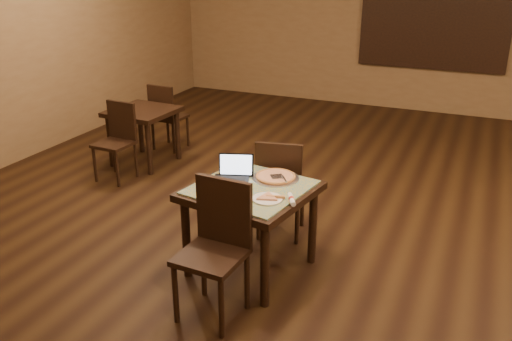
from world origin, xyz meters
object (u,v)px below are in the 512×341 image
at_px(chair_main_far, 280,183).
at_px(pizza_pan, 276,178).
at_px(other_table_b_chair_far, 166,113).
at_px(laptop, 233,173).
at_px(chair_main_near, 217,241).
at_px(tiled_table, 251,198).
at_px(other_table_b, 143,119).
at_px(other_table_b_chair_near, 118,136).

relative_size(chair_main_far, pizza_pan, 2.47).
relative_size(chair_main_far, other_table_b_chair_far, 1.07).
bearing_deg(laptop, pizza_pan, 5.38).
bearing_deg(chair_main_far, chair_main_near, 77.96).
distance_m(chair_main_near, pizza_pan, 0.88).
distance_m(laptop, pizza_pan, 0.35).
xyz_separation_m(tiled_table, chair_main_far, (0.02, 0.62, -0.11)).
bearing_deg(pizza_pan, other_table_b_chair_far, 139.33).
bearing_deg(other_table_b_chair_far, other_table_b, 94.03).
height_order(tiled_table, laptop, laptop).
relative_size(chair_main_far, other_table_b, 1.23).
distance_m(pizza_pan, other_table_b_chair_far, 3.17).
bearing_deg(other_table_b_chair_far, laptop, 136.81).
bearing_deg(other_table_b_chair_far, other_table_b_chair_near, 94.03).
bearing_deg(tiled_table, chair_main_near, -79.75).
bearing_deg(other_table_b_chair_far, chair_main_near, 131.60).
relative_size(other_table_b, other_table_b_chair_near, 0.87).
distance_m(laptop, other_table_b, 2.67).
relative_size(chair_main_near, other_table_b_chair_near, 1.13).
bearing_deg(chair_main_near, chair_main_far, 92.56).
distance_m(laptop, other_table_b_chair_near, 2.38).
height_order(other_table_b, other_table_b_chair_near, other_table_b_chair_near).
xyz_separation_m(tiled_table, chair_main_near, (0.00, -0.61, -0.08)).
bearing_deg(pizza_pan, other_table_b_chair_near, 157.28).
distance_m(tiled_table, other_table_b, 2.88).
bearing_deg(chair_main_far, laptop, 55.86).
xyz_separation_m(chair_main_far, laptop, (-0.22, -0.52, 0.27)).
distance_m(other_table_b_chair_near, other_table_b_chair_far, 1.06).
distance_m(chair_main_far, laptop, 0.62).
xyz_separation_m(chair_main_near, other_table_b_chair_far, (-2.28, 2.91, -0.07)).
bearing_deg(other_table_b_chair_near, pizza_pan, -19.21).
bearing_deg(tiled_table, other_table_b_chair_far, 144.50).
height_order(chair_main_far, pizza_pan, chair_main_far).
bearing_deg(chair_main_far, other_table_b, -38.21).
relative_size(chair_main_far, other_table_b_chair_near, 1.07).
xyz_separation_m(chair_main_near, other_table_b, (-2.27, 2.38, 0.00)).
bearing_deg(other_table_b_chair_far, chair_main_far, 147.24).
xyz_separation_m(laptop, other_table_b_chair_near, (-2.07, 1.14, -0.30)).
height_order(tiled_table, pizza_pan, pizza_pan).
height_order(other_table_b, other_table_b_chair_far, other_table_b_chair_far).
distance_m(chair_main_far, other_table_b, 2.56).
xyz_separation_m(chair_main_near, laptop, (-0.20, 0.71, 0.24)).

